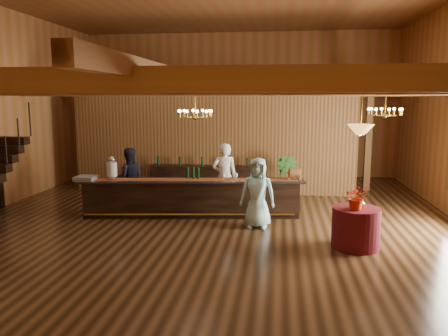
# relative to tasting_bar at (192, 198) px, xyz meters

# --- Properties ---
(floor) EXTENTS (14.00, 14.00, 0.00)m
(floor) POSITION_rel_tasting_bar_xyz_m (0.57, -0.58, -0.48)
(floor) COLOR brown
(floor) RESTS_ON ground
(wall_back) EXTENTS (12.00, 0.10, 5.50)m
(wall_back) POSITION_rel_tasting_bar_xyz_m (0.57, 6.42, 2.27)
(wall_back) COLOR #BD7346
(wall_back) RESTS_ON floor
(wall_front) EXTENTS (12.00, 0.10, 5.50)m
(wall_front) POSITION_rel_tasting_bar_xyz_m (0.57, -7.58, 2.27)
(wall_front) COLOR #BD7346
(wall_front) RESTS_ON floor
(beam_grid) EXTENTS (11.90, 13.90, 0.39)m
(beam_grid) POSITION_rel_tasting_bar_xyz_m (0.57, -0.07, 2.76)
(beam_grid) COLOR olive
(beam_grid) RESTS_ON wall_left
(support_posts) EXTENTS (9.20, 10.20, 3.20)m
(support_posts) POSITION_rel_tasting_bar_xyz_m (0.57, -1.08, 1.12)
(support_posts) COLOR olive
(support_posts) RESTS_ON floor
(partition_wall) EXTENTS (9.00, 0.18, 3.10)m
(partition_wall) POSITION_rel_tasting_bar_xyz_m (0.07, 2.92, 1.07)
(partition_wall) COLOR brown
(partition_wall) RESTS_ON floor
(backroom_boxes) EXTENTS (4.10, 0.60, 1.10)m
(backroom_boxes) POSITION_rel_tasting_bar_xyz_m (0.28, 4.92, 0.04)
(backroom_boxes) COLOR black
(backroom_boxes) RESTS_ON floor
(tasting_bar) EXTENTS (5.76, 1.43, 0.96)m
(tasting_bar) POSITION_rel_tasting_bar_xyz_m (0.00, 0.00, 0.00)
(tasting_bar) COLOR black
(tasting_bar) RESTS_ON floor
(beverage_dispenser) EXTENTS (0.26, 0.26, 0.60)m
(beverage_dispenser) POSITION_rel_tasting_bar_xyz_m (-2.02, -0.21, 0.76)
(beverage_dispenser) COLOR silver
(beverage_dispenser) RESTS_ON tasting_bar
(glass_rack_tray) EXTENTS (0.50, 0.50, 0.10)m
(glass_rack_tray) POSITION_rel_tasting_bar_xyz_m (-2.64, -0.38, 0.52)
(glass_rack_tray) COLOR gray
(glass_rack_tray) RESTS_ON tasting_bar
(raffle_drum) EXTENTS (0.34, 0.24, 0.30)m
(raffle_drum) POSITION_rel_tasting_bar_xyz_m (2.61, 0.29, 0.64)
(raffle_drum) COLOR #9F5D2D
(raffle_drum) RESTS_ON tasting_bar
(bar_bottle_0) EXTENTS (0.07, 0.07, 0.30)m
(bar_bottle_0) POSITION_rel_tasting_bar_xyz_m (-0.12, 0.10, 0.62)
(bar_bottle_0) COLOR black
(bar_bottle_0) RESTS_ON tasting_bar
(bar_bottle_1) EXTENTS (0.07, 0.07, 0.30)m
(bar_bottle_1) POSITION_rel_tasting_bar_xyz_m (0.02, 0.11, 0.62)
(bar_bottle_1) COLOR black
(bar_bottle_1) RESTS_ON tasting_bar
(bar_bottle_2) EXTENTS (0.07, 0.07, 0.30)m
(bar_bottle_2) POSITION_rel_tasting_bar_xyz_m (0.15, 0.13, 0.62)
(bar_bottle_2) COLOR black
(bar_bottle_2) RESTS_ON tasting_bar
(backbar_shelf) EXTENTS (3.25, 0.61, 0.91)m
(backbar_shelf) POSITION_rel_tasting_bar_xyz_m (-0.19, 2.59, -0.03)
(backbar_shelf) COLOR black
(backbar_shelf) RESTS_ON floor
(round_table) EXTENTS (0.96, 0.96, 0.83)m
(round_table) POSITION_rel_tasting_bar_xyz_m (3.77, -1.94, -0.07)
(round_table) COLOR #5A101A
(round_table) RESTS_ON floor
(chandelier_left) EXTENTS (0.80, 0.80, 0.70)m
(chandelier_left) POSITION_rel_tasting_bar_xyz_m (0.23, -0.63, 2.17)
(chandelier_left) COLOR #A98930
(chandelier_left) RESTS_ON beam_grid
(chandelier_right) EXTENTS (0.80, 0.80, 0.66)m
(chandelier_right) POSITION_rel_tasting_bar_xyz_m (4.69, 0.15, 2.21)
(chandelier_right) COLOR #A98930
(chandelier_right) RESTS_ON beam_grid
(pendant_lamp) EXTENTS (0.52, 0.52, 0.90)m
(pendant_lamp) POSITION_rel_tasting_bar_xyz_m (3.77, -1.94, 1.92)
(pendant_lamp) COLOR #A98930
(pendant_lamp) RESTS_ON beam_grid
(bartender) EXTENTS (0.72, 0.53, 1.83)m
(bartender) POSITION_rel_tasting_bar_xyz_m (0.76, 0.71, 0.43)
(bartender) COLOR white
(bartender) RESTS_ON floor
(staff_second) EXTENTS (0.99, 0.90, 1.67)m
(staff_second) POSITION_rel_tasting_bar_xyz_m (-1.89, 0.67, 0.35)
(staff_second) COLOR black
(staff_second) RESTS_ON floor
(guest) EXTENTS (0.86, 0.61, 1.65)m
(guest) POSITION_rel_tasting_bar_xyz_m (1.72, -0.78, 0.34)
(guest) COLOR #A6E2EA
(guest) RESTS_ON floor
(floor_plant) EXTENTS (0.92, 0.85, 1.35)m
(floor_plant) POSITION_rel_tasting_bar_xyz_m (2.37, 2.29, 0.19)
(floor_plant) COLOR #295D20
(floor_plant) RESTS_ON floor
(table_flowers) EXTENTS (0.47, 0.41, 0.50)m
(table_flowers) POSITION_rel_tasting_bar_xyz_m (3.74, -2.08, 0.59)
(table_flowers) COLOR red
(table_flowers) RESTS_ON round_table
(table_vase) EXTENTS (0.17, 0.17, 0.30)m
(table_vase) POSITION_rel_tasting_bar_xyz_m (3.85, -1.85, 0.49)
(table_vase) COLOR #A98930
(table_vase) RESTS_ON round_table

